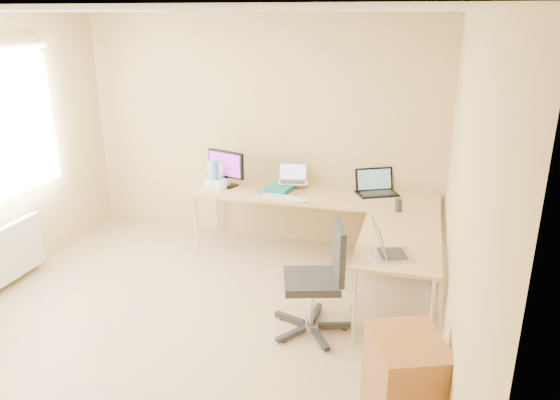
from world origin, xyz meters
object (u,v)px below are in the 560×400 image
(monitor, at_px, (226,168))
(cabinet, at_px, (405,389))
(desk_return, at_px, (397,277))
(laptop_center, at_px, (293,174))
(laptop_return, at_px, (393,242))
(desk_main, at_px, (313,225))
(water_bottle, at_px, (215,174))
(mug, at_px, (223,184))
(keyboard, at_px, (282,197))
(office_chair, at_px, (311,278))
(desk_fan, at_px, (217,173))
(laptop_black, at_px, (378,182))

(monitor, xyz_separation_m, cabinet, (2.15, -2.53, -0.58))
(desk_return, relative_size, cabinet, 1.81)
(monitor, height_order, cabinet, monitor)
(laptop_center, distance_m, laptop_return, 1.93)
(desk_return, relative_size, monitor, 2.70)
(desk_main, bearing_deg, cabinet, -65.78)
(laptop_center, relative_size, water_bottle, 1.05)
(mug, bearing_deg, desk_main, 4.78)
(keyboard, distance_m, mug, 0.73)
(office_chair, bearing_deg, mug, 116.52)
(laptop_return, bearing_deg, water_bottle, 39.84)
(desk_fan, bearing_deg, laptop_return, -22.45)
(water_bottle, distance_m, laptop_return, 2.44)
(desk_return, distance_m, laptop_return, 0.60)
(laptop_center, xyz_separation_m, office_chair, (0.58, -1.63, -0.39))
(mug, relative_size, office_chair, 0.12)
(monitor, relative_size, keyboard, 1.16)
(desk_return, relative_size, laptop_center, 3.97)
(monitor, height_order, water_bottle, monitor)
(laptop_black, xyz_separation_m, keyboard, (-0.96, -0.40, -0.13))
(water_bottle, relative_size, office_chair, 0.32)
(mug, relative_size, desk_fan, 0.39)
(desk_return, bearing_deg, mug, 155.35)
(desk_fan, relative_size, office_chair, 0.29)
(laptop_black, bearing_deg, desk_main, 168.56)
(water_bottle, xyz_separation_m, cabinet, (2.25, -2.45, -0.53))
(laptop_return, distance_m, cabinet, 1.26)
(desk_return, relative_size, laptop_black, 3.04)
(desk_fan, relative_size, laptop_return, 0.81)
(monitor, xyz_separation_m, mug, (0.00, -0.11, -0.15))
(desk_return, height_order, mug, mug)
(desk_return, height_order, water_bottle, water_bottle)
(desk_main, relative_size, water_bottle, 8.48)
(laptop_black, xyz_separation_m, water_bottle, (-1.78, -0.23, 0.02))
(monitor, height_order, keyboard, monitor)
(desk_main, distance_m, water_bottle, 1.24)
(monitor, distance_m, office_chair, 2.05)
(laptop_black, bearing_deg, desk_fan, 158.27)
(desk_return, distance_m, laptop_black, 1.33)
(desk_return, distance_m, desk_fan, 2.39)
(desk_main, bearing_deg, office_chair, -78.56)
(laptop_center, height_order, laptop_return, laptop_center)
(laptop_center, relative_size, desk_fan, 1.13)
(desk_main, xyz_separation_m, laptop_return, (0.94, -1.35, 0.48))
(laptop_center, xyz_separation_m, laptop_black, (0.94, 0.03, -0.03))
(monitor, distance_m, cabinet, 3.37)
(water_bottle, bearing_deg, laptop_return, -32.34)
(laptop_center, xyz_separation_m, keyboard, (-0.03, -0.36, -0.15))
(water_bottle, bearing_deg, office_chair, -45.07)
(desk_main, relative_size, monitor, 5.50)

